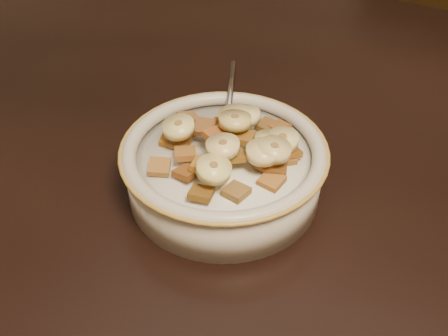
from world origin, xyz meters
The scene contains 42 objects.
table centered at (0.00, 0.00, 0.73)m, with size 1.40×0.90×0.04m, color black.
chair centered at (-0.01, 0.57, 0.48)m, with size 0.43×0.43×0.96m, color black.
cereal_bowl centered at (-0.03, -0.14, 0.77)m, with size 0.19×0.19×0.05m, color beige.
milk centered at (-0.03, -0.14, 0.80)m, with size 0.16×0.16×0.00m, color silver.
spoon centered at (-0.05, -0.11, 0.80)m, with size 0.03×0.05×0.01m, color #A3A5A8.
cereal_square_0 centered at (0.02, -0.11, 0.80)m, with size 0.02×0.02×0.01m, color brown.
cereal_square_1 centered at (0.02, -0.15, 0.80)m, with size 0.02×0.02×0.01m, color #935C21.
cereal_square_2 centered at (-0.09, -0.15, 0.80)m, with size 0.02×0.02×0.01m, color brown.
cereal_square_3 centered at (0.01, -0.18, 0.80)m, with size 0.02×0.02×0.01m, color brown.
cereal_square_4 centered at (0.02, -0.14, 0.80)m, with size 0.02×0.02×0.01m, color brown.
cereal_square_5 centered at (0.01, -0.14, 0.81)m, with size 0.02×0.02×0.01m, color #955522.
cereal_square_6 centered at (-0.02, -0.15, 0.81)m, with size 0.02×0.02×0.01m, color brown.
cereal_square_7 centered at (-0.04, -0.10, 0.81)m, with size 0.02×0.02×0.01m, color brown.
cereal_square_8 centered at (-0.02, -0.20, 0.80)m, with size 0.02×0.02×0.01m, color brown.
cereal_square_9 centered at (-0.02, -0.08, 0.80)m, with size 0.02×0.02×0.01m, color brown.
cereal_square_10 centered at (-0.05, -0.12, 0.81)m, with size 0.02×0.02×0.01m, color brown.
cereal_square_11 centered at (-0.06, -0.13, 0.82)m, with size 0.02×0.02×0.01m, color brown.
cereal_square_12 centered at (-0.08, -0.15, 0.81)m, with size 0.02×0.02×0.01m, color #955327.
cereal_square_13 centered at (-0.04, -0.19, 0.81)m, with size 0.02×0.02×0.01m, color brown.
cereal_square_14 centered at (-0.06, -0.17, 0.81)m, with size 0.02×0.02×0.01m, color #9D5F32.
cereal_square_15 centered at (-0.01, -0.08, 0.80)m, with size 0.02×0.02×0.01m, color brown.
cereal_square_16 centered at (0.02, -0.11, 0.81)m, with size 0.02×0.02×0.01m, color brown.
cereal_square_17 centered at (-0.05, -0.12, 0.81)m, with size 0.02×0.02×0.01m, color brown.
cereal_square_18 centered at (-0.07, -0.19, 0.80)m, with size 0.02×0.02×0.01m, color olive.
cereal_square_19 centered at (-0.08, -0.14, 0.81)m, with size 0.02×0.02×0.01m, color brown.
cereal_square_20 centered at (-0.04, -0.14, 0.82)m, with size 0.02×0.02×0.01m, color brown.
cereal_square_21 centered at (-0.02, -0.13, 0.82)m, with size 0.02×0.02×0.01m, color brown.
cereal_square_22 centered at (0.02, -0.12, 0.80)m, with size 0.02×0.02×0.01m, color brown.
cereal_square_23 centered at (-0.10, -0.11, 0.80)m, with size 0.02×0.02×0.01m, color brown.
cereal_square_24 centered at (-0.05, -0.10, 0.81)m, with size 0.02×0.02×0.01m, color brown.
cereal_square_25 centered at (-0.03, -0.18, 0.81)m, with size 0.02×0.02×0.01m, color #99641E.
banana_slice_0 centered at (-0.04, -0.10, 0.82)m, with size 0.03×0.03×0.01m, color beige.
banana_slice_1 centered at (-0.04, -0.11, 0.83)m, with size 0.03×0.03×0.01m, color #D0B882.
banana_slice_2 centered at (0.02, -0.13, 0.82)m, with size 0.03×0.03×0.01m, color #DFC274.
banana_slice_3 centered at (0.01, -0.12, 0.82)m, with size 0.03×0.03×0.01m, color #DACC68.
banana_slice_4 centered at (0.01, -0.14, 0.82)m, with size 0.03×0.03×0.01m, color #FBDEA0.
banana_slice_5 centered at (-0.08, -0.15, 0.82)m, with size 0.03×0.03×0.01m, color #DACC83.
banana_slice_6 centered at (0.01, -0.12, 0.82)m, with size 0.03×0.03×0.01m, color beige.
banana_slice_7 centered at (0.01, -0.11, 0.82)m, with size 0.03×0.03×0.01m, color #FAE9A7.
banana_slice_8 centered at (-0.02, -0.18, 0.82)m, with size 0.03×0.03×0.01m, color #FEEE94.
banana_slice_9 centered at (-0.02, -0.16, 0.83)m, with size 0.03×0.03×0.01m, color beige.
banana_slice_10 centered at (-0.03, -0.12, 0.83)m, with size 0.03×0.03×0.01m, color tan.
Camera 1 is at (0.17, -0.46, 1.11)m, focal length 40.00 mm.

